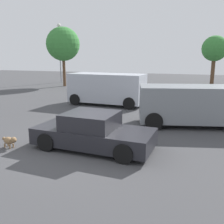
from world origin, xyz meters
TOP-DOWN VIEW (x-y plane):
  - ground_plane at (0.00, 0.00)m, footprint 80.00×80.00m
  - sedan_foreground at (0.32, 0.23)m, footprint 4.30×2.03m
  - dog at (-2.52, -0.72)m, footprint 0.70×0.34m
  - van_white at (-2.06, 8.12)m, footprint 5.09×2.43m
  - suv_dark at (3.60, 4.52)m, footprint 5.32×3.17m
  - light_post_near at (-12.49, 19.84)m, footprint 0.44×0.44m
  - tree_back_center at (-10.13, 16.55)m, footprint 3.55×3.55m
  - tree_back_right at (5.29, 24.19)m, footprint 2.91×2.91m

SIDE VIEW (x-z plane):
  - ground_plane at x=0.00m, z-range 0.00..0.00m
  - dog at x=-2.52m, z-range 0.05..0.48m
  - sedan_foreground at x=0.32m, z-range -0.05..1.24m
  - suv_dark at x=3.60m, z-range 0.10..1.97m
  - van_white at x=-2.06m, z-range 0.09..2.17m
  - tree_back_right at x=5.29m, z-range 1.26..6.80m
  - tree_back_center at x=-10.13m, z-range 1.34..7.60m
  - light_post_near at x=-12.49m, z-range 1.19..8.25m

